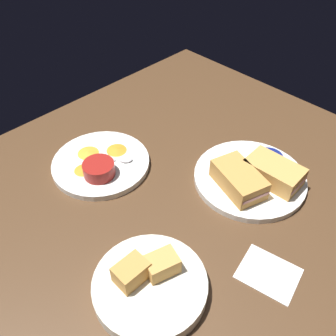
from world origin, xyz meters
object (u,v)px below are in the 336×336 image
(spoon_by_dark_ramekin, at_px, (249,170))
(ramekin_dark_sauce, at_px, (269,160))
(sandwich_half_far, at_px, (274,172))
(bread_basket_rear, at_px, (150,284))
(plate_chips_companion, at_px, (101,163))
(spoon_by_gravy_ramekin, at_px, (121,160))
(sandwich_half_near, at_px, (239,179))
(ramekin_light_gravy, at_px, (99,169))
(plate_sandwich_main, at_px, (250,178))

(spoon_by_dark_ramekin, bearing_deg, ramekin_dark_sauce, -112.29)
(sandwich_half_far, bearing_deg, spoon_by_dark_ramekin, 15.58)
(bread_basket_rear, bearing_deg, plate_chips_companion, -23.15)
(sandwich_half_far, distance_m, spoon_by_gravy_ramekin, 0.37)
(sandwich_half_near, height_order, spoon_by_gravy_ramekin, sandwich_half_near)
(ramekin_dark_sauce, xyz_separation_m, spoon_by_dark_ramekin, (0.02, 0.05, -0.01))
(spoon_by_dark_ramekin, relative_size, spoon_by_gravy_ramekin, 1.19)
(spoon_by_dark_ramekin, distance_m, ramekin_light_gravy, 0.36)
(plate_chips_companion, height_order, ramekin_light_gravy, ramekin_light_gravy)
(spoon_by_dark_ramekin, bearing_deg, sandwich_half_near, 100.71)
(sandwich_half_near, bearing_deg, bread_basket_rear, 97.19)
(sandwich_half_far, bearing_deg, plate_sandwich_main, 30.46)
(spoon_by_dark_ramekin, height_order, bread_basket_rear, bread_basket_rear)
(sandwich_half_far, bearing_deg, ramekin_dark_sauce, -44.07)
(sandwich_half_near, relative_size, ramekin_dark_sauce, 2.25)
(plate_sandwich_main, relative_size, sandwich_half_near, 1.82)
(sandwich_half_near, bearing_deg, ramekin_dark_sauce, -94.42)
(plate_sandwich_main, xyz_separation_m, ramekin_dark_sauce, (-0.01, -0.06, 0.03))
(sandwich_half_near, height_order, sandwich_half_far, same)
(plate_sandwich_main, distance_m, ramekin_light_gravy, 0.36)
(sandwich_half_near, relative_size, sandwich_half_far, 1.09)
(plate_sandwich_main, height_order, spoon_by_gravy_ramekin, spoon_by_gravy_ramekin)
(sandwich_half_far, distance_m, ramekin_dark_sauce, 0.05)
(plate_sandwich_main, bearing_deg, spoon_by_gravy_ramekin, 35.51)
(sandwich_half_far, xyz_separation_m, spoon_by_dark_ramekin, (0.06, 0.02, -0.02))
(ramekin_light_gravy, bearing_deg, sandwich_half_near, -142.15)
(bread_basket_rear, bearing_deg, spoon_by_gravy_ramekin, -30.95)
(sandwich_half_far, bearing_deg, sandwich_half_near, 60.46)
(sandwich_half_far, relative_size, bread_basket_rear, 0.64)
(plate_sandwich_main, height_order, plate_chips_companion, same)
(sandwich_half_near, relative_size, plate_chips_companion, 0.60)
(plate_sandwich_main, relative_size, ramekin_dark_sauce, 4.11)
(sandwich_half_near, distance_m, plate_chips_companion, 0.34)
(plate_sandwich_main, xyz_separation_m, ramekin_light_gravy, (0.26, 0.25, 0.03))
(plate_sandwich_main, relative_size, bread_basket_rear, 1.27)
(sandwich_half_near, bearing_deg, ramekin_light_gravy, 37.85)
(spoon_by_dark_ramekin, bearing_deg, ramekin_light_gravy, 46.69)
(plate_sandwich_main, xyz_separation_m, spoon_by_gravy_ramekin, (0.26, 0.19, 0.01))
(ramekin_dark_sauce, relative_size, plate_chips_companion, 0.27)
(sandwich_half_near, height_order, bread_basket_rear, bread_basket_rear)
(plate_sandwich_main, bearing_deg, spoon_by_dark_ramekin, -43.02)
(sandwich_half_near, height_order, plate_chips_companion, sandwich_half_near)
(sandwich_half_far, relative_size, ramekin_light_gravy, 1.77)
(sandwich_half_near, height_order, ramekin_dark_sauce, sandwich_half_near)
(plate_sandwich_main, distance_m, plate_chips_companion, 0.37)
(spoon_by_dark_ramekin, height_order, ramekin_light_gravy, ramekin_light_gravy)
(spoon_by_dark_ramekin, relative_size, plate_chips_companion, 0.40)
(sandwich_half_far, height_order, bread_basket_rear, bread_basket_rear)
(plate_chips_companion, relative_size, bread_basket_rear, 1.15)
(sandwich_half_near, height_order, ramekin_light_gravy, sandwich_half_near)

